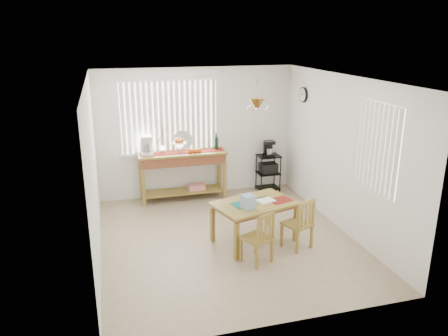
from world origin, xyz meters
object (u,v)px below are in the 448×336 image
object	(u,v)px
sideboard	(183,164)
wire_cart	(268,169)
dining_table	(255,207)
chair_left	(259,238)
cart_items	(269,148)
chair_right	(299,224)

from	to	relation	value
sideboard	wire_cart	bearing A→B (deg)	0.44
wire_cart	dining_table	size ratio (longest dim) A/B	0.54
sideboard	chair_left	xyz separation A→B (m)	(0.58, -2.83, -0.34)
cart_items	wire_cart	bearing A→B (deg)	-90.00
sideboard	dining_table	distance (m)	2.29
wire_cart	chair_right	size ratio (longest dim) A/B	0.94
wire_cart	cart_items	distance (m)	0.46
chair_left	chair_right	xyz separation A→B (m)	(0.76, 0.27, 0.01)
wire_cart	chair_left	distance (m)	3.10
cart_items	chair_right	size ratio (longest dim) A/B	0.39
chair_left	sideboard	bearing A→B (deg)	101.67
sideboard	chair_right	bearing A→B (deg)	-62.33
sideboard	cart_items	bearing A→B (deg)	0.70
chair_right	wire_cart	bearing A→B (deg)	79.57
sideboard	cart_items	size ratio (longest dim) A/B	5.42
cart_items	dining_table	distance (m)	2.45
sideboard	wire_cart	world-z (taller)	sideboard
dining_table	chair_left	xyz separation A→B (m)	(-0.17, -0.67, -0.20)
dining_table	chair_left	world-z (taller)	chair_left
wire_cart	cart_items	bearing A→B (deg)	90.00
sideboard	chair_left	world-z (taller)	sideboard
sideboard	chair_right	xyz separation A→B (m)	(1.34, -2.56, -0.33)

